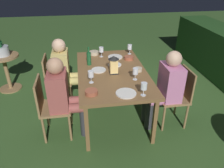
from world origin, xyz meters
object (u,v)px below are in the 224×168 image
object	(u,v)px
plate_a	(115,65)
plate_b	(115,57)
bowl_olives	(138,69)
chair_side_right_b	(177,94)
ice_bucket	(1,50)
wine_glass_d	(91,75)
bowl_salad	(94,53)
chair_side_left_b	(50,105)
wine_glass_b	(135,72)
plate_c	(99,70)
wine_glass_e	(130,47)
person_in_mustard	(66,70)
side_table	(6,67)
dining_table	(112,74)
bowl_dip	(129,58)
person_in_pink	(166,86)
chair_side_left_a	(55,79)
plate_d	(126,93)
lantern_centerpiece	(114,64)
wine_glass_c	(144,87)
wine_glass_a	(101,50)
person_in_rust	(64,94)
green_bottle_on_table	(89,58)
bowl_bread	(91,92)

from	to	relation	value
plate_a	plate_b	distance (m)	0.33
plate_b	bowl_olives	bearing A→B (deg)	22.74
chair_side_right_b	ice_bucket	world-z (taller)	ice_bucket
wine_glass_d	bowl_salad	bearing A→B (deg)	173.29
chair_side_left_b	wine_glass_b	world-z (taller)	wine_glass_b
wine_glass_d	bowl_salad	xyz separation A→B (m)	(-1.03, 0.12, -0.09)
plate_b	ice_bucket	xyz separation A→B (m)	(-0.54, -1.97, 0.04)
plate_c	chair_side_right_b	bearing A→B (deg)	68.60
wine_glass_e	bowl_salad	size ratio (longest dim) A/B	1.05
person_in_mustard	bowl_olives	distance (m)	1.18
side_table	wine_glass_e	bearing A→B (deg)	79.68
chair_side_right_b	dining_table	bearing A→B (deg)	-113.21
person_in_mustard	plate_c	xyz separation A→B (m)	(0.34, 0.51, 0.12)
bowl_olives	wine_glass_b	bearing A→B (deg)	-23.43
plate_b	bowl_dip	xyz separation A→B (m)	(0.12, 0.21, 0.02)
side_table	bowl_olives	bearing A→B (deg)	63.20
person_in_pink	plate_c	bearing A→B (deg)	-115.53
chair_side_left_a	chair_side_right_b	size ratio (longest dim) A/B	1.00
plate_a	chair_side_left_b	bearing A→B (deg)	-59.07
chair_side_left_a	plate_c	size ratio (longest dim) A/B	4.04
plate_a	plate_d	bearing A→B (deg)	-0.38
chair_side_left_b	lantern_centerpiece	size ratio (longest dim) A/B	3.28
chair_side_right_b	wine_glass_c	distance (m)	0.81
chair_side_right_b	plate_d	distance (m)	0.92
plate_b	plate_d	size ratio (longest dim) A/B	0.97
chair_side_right_b	person_in_pink	world-z (taller)	person_in_pink
dining_table	wine_glass_a	world-z (taller)	wine_glass_a
chair_side_right_b	plate_c	bearing A→B (deg)	-111.40
person_in_rust	wine_glass_e	xyz separation A→B (m)	(-1.03, 1.11, 0.23)
wine_glass_e	plate_a	xyz separation A→B (m)	(0.45, -0.34, -0.11)
bowl_olives	ice_bucket	world-z (taller)	ice_bucket
person_in_mustard	wine_glass_a	distance (m)	0.68
chair_side_left_a	ice_bucket	world-z (taller)	ice_bucket
green_bottle_on_table	bowl_dip	world-z (taller)	green_bottle_on_table
plate_d	ice_bucket	world-z (taller)	ice_bucket
bowl_bread	person_in_mustard	bearing A→B (deg)	-160.51
lantern_centerpiece	bowl_dip	distance (m)	0.59
bowl_dip	wine_glass_c	bearing A→B (deg)	-3.83
dining_table	wine_glass_b	size ratio (longest dim) A/B	10.09
person_in_rust	bowl_salad	bearing A→B (deg)	155.81
bowl_bread	bowl_salad	bearing A→B (deg)	174.04
plate_c	bowl_olives	distance (m)	0.58
dining_table	person_in_mustard	xyz separation A→B (m)	(-0.38, -0.70, -0.05)
wine_glass_a	plate_a	xyz separation A→B (m)	(0.39, 0.17, -0.11)
wine_glass_d	bowl_bread	world-z (taller)	wine_glass_d
person_in_rust	bowl_bread	xyz separation A→B (m)	(0.23, 0.35, 0.14)
green_bottle_on_table	wine_glass_c	distance (m)	1.17
person_in_pink	wine_glass_a	bearing A→B (deg)	-140.84
chair_side_left_a	wine_glass_b	xyz separation A→B (m)	(0.71, 1.16, 0.38)
person_in_mustard	green_bottle_on_table	size ratio (longest dim) A/B	3.96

